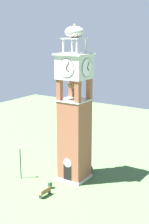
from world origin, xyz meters
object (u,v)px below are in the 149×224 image
(lamp_post, at_px, (20,157))
(park_bench, at_px, (45,192))
(trash_bin, at_px, (50,185))
(clock_tower, at_px, (74,118))

(lamp_post, bearing_deg, park_bench, -19.80)
(park_bench, distance_m, trash_bin, 1.94)
(lamp_post, bearing_deg, trash_bin, -1.51)
(park_bench, height_order, trash_bin, park_bench)
(trash_bin, bearing_deg, lamp_post, 178.49)
(clock_tower, distance_m, lamp_post, 8.21)
(clock_tower, relative_size, trash_bin, 23.08)
(park_bench, bearing_deg, trash_bin, 112.46)
(clock_tower, xyz_separation_m, lamp_post, (-5.49, -3.67, -4.89))
(clock_tower, bearing_deg, park_bench, -91.67)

